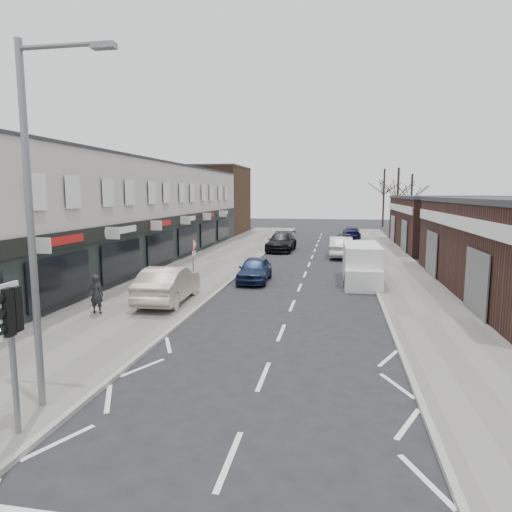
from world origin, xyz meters
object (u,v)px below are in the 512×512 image
at_px(warning_sign, 194,249).
at_px(parked_car_right_c, 351,233).
at_px(parked_car_right_b, 344,241).
at_px(sedan_on_pavement, 168,284).
at_px(pedestrian, 96,294).
at_px(parked_car_right_a, 341,247).
at_px(parked_car_left_a, 255,270).
at_px(traffic_light, 10,323).
at_px(white_van, 362,265).
at_px(parked_car_left_b, 281,242).
at_px(street_lamp, 37,209).

height_order(warning_sign, parked_car_right_c, warning_sign).
bearing_deg(parked_car_right_b, sedan_on_pavement, 71.73).
relative_size(sedan_on_pavement, pedestrian, 3.09).
height_order(parked_car_right_a, parked_car_right_c, parked_car_right_a).
bearing_deg(parked_car_right_c, sedan_on_pavement, 72.95).
distance_m(parked_car_right_b, parked_car_right_c, 9.20).
bearing_deg(warning_sign, parked_car_right_a, 62.55).
relative_size(parked_car_left_a, parked_car_right_b, 0.96).
distance_m(traffic_light, sedan_on_pavement, 11.48).
relative_size(warning_sign, parked_car_right_b, 0.63).
relative_size(white_van, parked_car_right_b, 1.29).
relative_size(traffic_light, parked_car_left_b, 0.57).
xyz_separation_m(traffic_light, parked_car_right_c, (7.84, 43.08, -1.76)).
height_order(parked_car_right_b, parked_car_right_c, parked_car_right_b).
xyz_separation_m(parked_car_right_a, parked_car_right_c, (1.24, 14.89, -0.15)).
xyz_separation_m(parked_car_left_b, parked_car_right_c, (6.27, 11.86, -0.13)).
bearing_deg(parked_car_right_c, parked_car_left_a, 75.47).
distance_m(street_lamp, pedestrian, 9.11).
xyz_separation_m(warning_sign, pedestrian, (-2.48, -5.09, -1.29)).
bearing_deg(parked_car_left_b, street_lamp, -91.53).
relative_size(warning_sign, sedan_on_pavement, 0.55).
distance_m(street_lamp, warning_sign, 13.04).
relative_size(traffic_light, street_lamp, 0.39).
bearing_deg(warning_sign, street_lamp, -87.16).
xyz_separation_m(traffic_light, warning_sign, (-0.76, 14.02, -0.21)).
bearing_deg(pedestrian, parked_car_left_a, -118.30).
distance_m(sedan_on_pavement, parked_car_right_b, 23.98).
bearing_deg(parked_car_left_b, parked_car_right_a, -29.36).
height_order(white_van, pedestrian, white_van).
relative_size(street_lamp, sedan_on_pavement, 1.64).
height_order(white_van, parked_car_right_c, white_van).
relative_size(traffic_light, pedestrian, 1.96).
xyz_separation_m(sedan_on_pavement, parked_car_left_b, (2.67, 19.89, -0.14)).
xyz_separation_m(pedestrian, parked_car_right_a, (9.84, 19.26, -0.11)).
bearing_deg(parked_car_left_a, street_lamp, -97.80).
bearing_deg(parked_car_right_b, parked_car_left_a, 74.16).
bearing_deg(parked_car_right_a, parked_car_right_b, -93.05).
relative_size(traffic_light, parked_car_right_a, 0.64).
distance_m(street_lamp, parked_car_left_b, 30.29).
relative_size(traffic_light, warning_sign, 1.15).
distance_m(sedan_on_pavement, parked_car_right_a, 18.53).
bearing_deg(street_lamp, sedan_on_pavement, 95.50).
relative_size(white_van, pedestrian, 3.48).
height_order(white_van, sedan_on_pavement, white_van).
relative_size(traffic_light, parked_car_left_a, 0.76).
distance_m(traffic_light, pedestrian, 9.62).
height_order(sedan_on_pavement, pedestrian, sedan_on_pavement).
bearing_deg(parked_car_right_c, traffic_light, 78.35).
distance_m(warning_sign, parked_car_right_c, 30.35).
bearing_deg(parked_car_right_a, pedestrian, 63.07).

